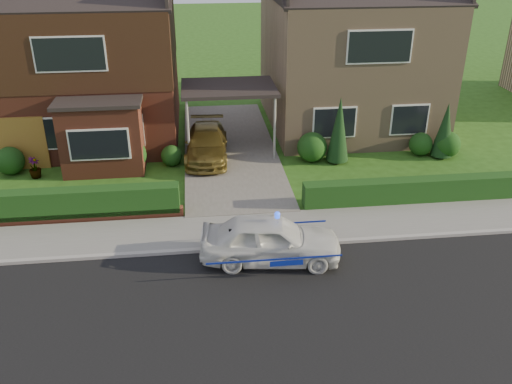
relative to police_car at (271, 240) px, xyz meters
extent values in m
plane|color=#275015|center=(-0.52, -2.40, -0.67)|extent=(120.00, 120.00, 0.00)
cube|color=black|center=(-0.52, -2.40, -0.67)|extent=(60.00, 6.00, 0.02)
cube|color=#9E9993|center=(-0.52, 0.65, -0.61)|extent=(60.00, 0.16, 0.12)
cube|color=slate|center=(-0.52, 1.70, -0.62)|extent=(60.00, 2.00, 0.10)
cube|color=#666059|center=(-0.52, 8.60, -0.61)|extent=(3.80, 12.00, 0.12)
cube|color=brown|center=(-6.32, 11.60, 2.23)|extent=(7.20, 8.00, 5.80)
cube|color=white|center=(-7.90, 7.58, 0.73)|extent=(1.80, 0.08, 1.30)
cube|color=white|center=(-4.74, 7.58, 0.73)|extent=(1.60, 0.08, 1.30)
cube|color=white|center=(-6.32, 7.58, 3.73)|extent=(2.60, 0.08, 1.30)
cube|color=black|center=(-6.32, 11.60, 3.68)|extent=(7.26, 8.06, 2.90)
cube|color=brown|center=(-5.46, 6.90, 0.68)|extent=(3.00, 1.40, 2.70)
cube|color=black|center=(-5.46, 6.90, 2.10)|extent=(3.20, 1.60, 0.14)
cube|color=tan|center=(5.28, 11.60, 2.23)|extent=(7.20, 8.00, 5.80)
cube|color=white|center=(3.70, 7.58, 0.73)|extent=(1.80, 0.08, 1.30)
cube|color=white|center=(6.86, 7.58, 0.73)|extent=(1.60, 0.08, 1.30)
cube|color=white|center=(5.28, 7.58, 3.73)|extent=(2.60, 0.08, 1.30)
cube|color=black|center=(-0.52, 8.60, 2.03)|extent=(3.80, 3.00, 0.14)
cylinder|color=gray|center=(-2.22, 7.20, 0.68)|extent=(0.10, 0.10, 2.70)
cylinder|color=gray|center=(1.18, 7.20, 0.68)|extent=(0.10, 0.10, 2.70)
cube|color=olive|center=(-8.77, 7.56, 0.38)|extent=(2.20, 0.10, 2.10)
cube|color=brown|center=(-6.32, 2.90, -0.49)|extent=(7.70, 0.25, 0.36)
cube|color=#143711|center=(-6.32, 3.05, -0.67)|extent=(7.50, 0.55, 0.90)
cube|color=#143711|center=(5.28, 2.95, -0.67)|extent=(7.50, 0.55, 0.80)
sphere|color=#143711|center=(-9.02, 7.10, -0.13)|extent=(1.08, 1.08, 1.08)
sphere|color=#143711|center=(-4.52, 6.90, -0.01)|extent=(1.32, 1.32, 1.32)
sphere|color=#143711|center=(-2.92, 7.20, -0.25)|extent=(0.84, 0.84, 0.84)
sphere|color=#143711|center=(2.68, 7.00, -0.07)|extent=(1.20, 1.20, 1.20)
sphere|color=#143711|center=(7.28, 7.10, -0.19)|extent=(0.96, 0.96, 0.96)
sphere|color=#143711|center=(8.28, 6.80, -0.13)|extent=(1.08, 1.08, 1.08)
cone|color=black|center=(3.68, 6.80, 0.63)|extent=(0.90, 0.90, 2.60)
cone|color=black|center=(8.08, 6.80, 0.43)|extent=(0.90, 0.90, 2.20)
imported|color=silver|center=(0.00, 0.00, 0.00)|extent=(2.05, 4.10, 1.34)
sphere|color=#193FF2|center=(0.20, 0.00, 0.75)|extent=(0.17, 0.17, 0.17)
cube|color=navy|center=(0.00, -0.80, -0.05)|extent=(3.62, 0.02, 0.05)
cube|color=navy|center=(0.00, 0.80, -0.05)|extent=(3.62, 0.01, 0.05)
ellipsoid|color=black|center=(-1.10, -0.10, 0.27)|extent=(0.22, 0.17, 0.21)
sphere|color=white|center=(-1.08, -0.16, 0.26)|extent=(0.11, 0.11, 0.11)
sphere|color=black|center=(-1.08, -0.12, 0.41)|extent=(0.13, 0.13, 0.13)
cone|color=black|center=(-1.12, -0.11, 0.47)|extent=(0.04, 0.04, 0.05)
cone|color=black|center=(-1.03, -0.11, 0.47)|extent=(0.04, 0.04, 0.05)
imported|color=brown|center=(-1.52, 7.63, 0.04)|extent=(1.89, 4.16, 1.18)
imported|color=gray|center=(-7.78, 3.60, -0.29)|extent=(0.53, 0.50, 0.76)
imported|color=gray|center=(-8.01, 6.60, -0.27)|extent=(0.56, 0.56, 0.81)
camera|label=1|loc=(-1.93, -12.87, 7.90)|focal=38.00mm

